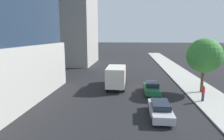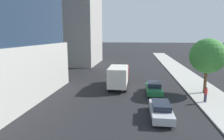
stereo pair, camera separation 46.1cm
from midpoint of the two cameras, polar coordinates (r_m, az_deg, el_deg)
The scene contains 6 objects.
sidewalk at distance 23.88m, azimuth 29.60°, elevation -8.85°, with size 4.59×120.00×0.15m, color #B2AFA8.
street_tree at distance 26.67m, azimuth 26.78°, elevation 3.70°, with size 4.31×4.31×6.82m.
car_green at distance 25.21m, azimuth 12.76°, elevation -5.22°, with size 1.88×4.61×1.47m.
car_silver at distance 18.34m, azimuth 14.91°, elevation -11.31°, with size 1.82×4.70×1.41m.
box_truck at distance 27.22m, azimuth 2.49°, elevation -1.65°, with size 2.45×6.90×3.09m.
pedestrian_red_shirt at distance 23.58m, azimuth 26.41°, elevation -6.37°, with size 0.34×0.34×1.73m.
Camera 2 is at (0.02, -0.82, 7.33)m, focal length 30.99 mm.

